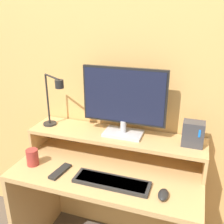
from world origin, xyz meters
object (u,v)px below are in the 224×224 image
desk_lamp (54,99)px  mug (32,157)px  monitor (124,101)px  router_dock (193,134)px  remote_control (60,171)px  keyboard (112,182)px  mouse (163,195)px

desk_lamp → mug: desk_lamp is taller
monitor → router_dock: bearing=-1.1°
desk_lamp → remote_control: 0.45m
keyboard → mouse: size_ratio=4.47×
monitor → mug: 0.65m
router_dock → keyboard: size_ratio=0.35×
keyboard → mouse: 0.29m
router_dock → keyboard: (-0.39, -0.28, -0.22)m
remote_control → mug: mug is taller
mug → router_dock: bearing=15.9°
desk_lamp → mug: bearing=-103.9°
mouse → remote_control: size_ratio=0.56×
mouse → mug: size_ratio=0.92×
mouse → remote_control: (-0.60, 0.02, -0.01)m
keyboard → desk_lamp: bearing=153.7°
mouse → mug: 0.80m
mouse → mug: mug is taller
monitor → mug: (-0.50, -0.27, -0.33)m
desk_lamp → router_dock: size_ratio=2.41×
router_dock → desk_lamp: bearing=-176.6°
router_dock → remote_control: bearing=-158.4°
router_dock → keyboard: bearing=-144.3°
monitor → keyboard: bearing=-85.6°
remote_control → router_dock: bearing=21.6°
monitor → mug: bearing=-151.7°
router_dock → mouse: router_dock is taller
remote_control → mouse: bearing=-2.2°
desk_lamp → mug: 0.38m
monitor → remote_control: (-0.30, -0.29, -0.38)m
remote_control → mug: 0.21m
keyboard → mug: (-0.52, 0.02, 0.04)m
mouse → mug: bearing=176.8°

